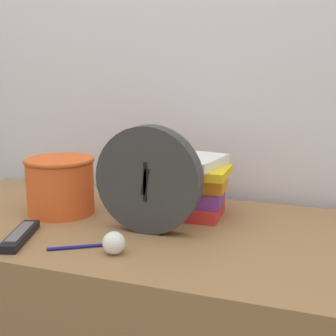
# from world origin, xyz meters

# --- Properties ---
(wall_back) EXTENTS (6.00, 0.04, 2.40)m
(wall_back) POSITION_xyz_m (0.00, 0.72, 1.20)
(wall_back) COLOR silver
(wall_back) RESTS_ON ground_plane
(desk_clock) EXTENTS (0.28, 0.05, 0.28)m
(desk_clock) POSITION_xyz_m (0.07, 0.28, 0.91)
(desk_clock) COLOR #333333
(desk_clock) RESTS_ON desk
(book_stack) EXTENTS (0.26, 0.20, 0.17)m
(book_stack) POSITION_xyz_m (0.11, 0.46, 0.86)
(book_stack) COLOR red
(book_stack) RESTS_ON desk
(basket) EXTENTS (0.20, 0.20, 0.16)m
(basket) POSITION_xyz_m (-0.23, 0.35, 0.86)
(basket) COLOR #E05623
(basket) RESTS_ON desk
(tv_remote) EXTENTS (0.10, 0.19, 0.02)m
(tv_remote) POSITION_xyz_m (-0.21, 0.13, 0.78)
(tv_remote) COLOR black
(tv_remote) RESTS_ON desk
(crumpled_paper_ball) EXTENTS (0.05, 0.05, 0.05)m
(crumpled_paper_ball) POSITION_xyz_m (0.05, 0.12, 0.80)
(crumpled_paper_ball) COLOR white
(crumpled_paper_ball) RESTS_ON desk
(pen) EXTENTS (0.12, 0.08, 0.01)m
(pen) POSITION_xyz_m (-0.05, 0.12, 0.78)
(pen) COLOR navy
(pen) RESTS_ON desk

